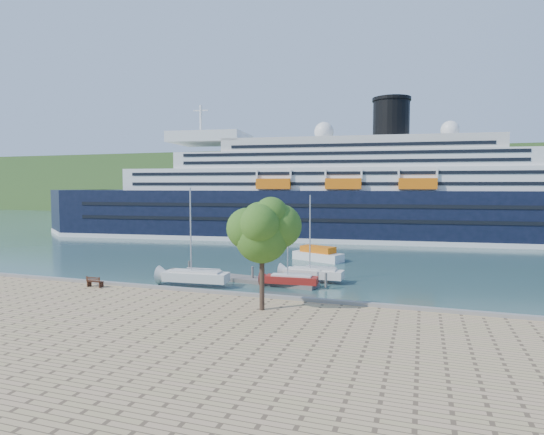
{
  "coord_description": "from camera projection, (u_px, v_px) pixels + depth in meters",
  "views": [
    {
      "loc": [
        20.0,
        -37.46,
        10.86
      ],
      "look_at": [
        -2.55,
        30.0,
        5.89
      ],
      "focal_mm": 30.0,
      "sensor_mm": 36.0,
      "label": 1
    }
  ],
  "objects": [
    {
      "name": "ground",
      "position": [
        196.0,
        302.0,
        42.52
      ],
      "size": [
        400.0,
        400.0,
        0.0
      ],
      "primitive_type": "plane",
      "color": "#2A4C48",
      "rests_on": "ground"
    },
    {
      "name": "far_hillside",
      "position": [
        371.0,
        183.0,
        178.87
      ],
      "size": [
        400.0,
        50.0,
        24.0
      ],
      "primitive_type": "cube",
      "color": "#305522",
      "rests_on": "ground"
    },
    {
      "name": "quay_coping",
      "position": [
        195.0,
        290.0,
        42.25
      ],
      "size": [
        220.0,
        0.5,
        0.3
      ],
      "primitive_type": "cube",
      "color": "slate",
      "rests_on": "promenade"
    },
    {
      "name": "cruise_ship",
      "position": [
        324.0,
        170.0,
        92.96
      ],
      "size": [
        127.01,
        32.65,
        28.24
      ],
      "primitive_type": null,
      "rotation": [
        0.0,
        0.0,
        0.12
      ],
      "color": "black",
      "rests_on": "ground"
    },
    {
      "name": "park_bench",
      "position": [
        95.0,
        281.0,
        44.28
      ],
      "size": [
        1.78,
        0.79,
        1.13
      ],
      "primitive_type": null,
      "rotation": [
        0.0,
        0.0,
        -0.04
      ],
      "color": "#3F2012",
      "rests_on": "promenade"
    },
    {
      "name": "promenade_tree",
      "position": [
        262.0,
        249.0,
        35.83
      ],
      "size": [
        5.86,
        5.86,
        9.71
      ],
      "primitive_type": null,
      "color": "#225516",
      "rests_on": "promenade"
    },
    {
      "name": "floating_pontoon",
      "position": [
        236.0,
        278.0,
        52.37
      ],
      "size": [
        19.81,
        4.94,
        0.44
      ],
      "primitive_type": null,
      "rotation": [
        0.0,
        0.0,
        -0.13
      ],
      "color": "#69635D",
      "rests_on": "ground"
    },
    {
      "name": "sailboat_white_near",
      "position": [
        196.0,
        240.0,
        48.78
      ],
      "size": [
        8.02,
        2.83,
        10.16
      ],
      "primitive_type": null,
      "rotation": [
        0.0,
        0.0,
        0.08
      ],
      "color": "silver",
      "rests_on": "ground"
    },
    {
      "name": "sailboat_red",
      "position": [
        292.0,
        250.0,
        48.39
      ],
      "size": [
        6.29,
        2.13,
        7.99
      ],
      "primitive_type": null,
      "rotation": [
        0.0,
        0.0,
        0.07
      ],
      "color": "maroon",
      "rests_on": "ground"
    },
    {
      "name": "sailboat_white_far",
      "position": [
        314.0,
        241.0,
        51.02
      ],
      "size": [
        7.32,
        2.27,
        9.37
      ],
      "primitive_type": null,
      "rotation": [
        0.0,
        0.0,
        -0.04
      ],
      "color": "silver",
      "rests_on": "ground"
    },
    {
      "name": "tender_launch",
      "position": [
        318.0,
        253.0,
        66.01
      ],
      "size": [
        7.97,
        5.21,
        2.09
      ],
      "primitive_type": null,
      "rotation": [
        0.0,
        0.0,
        -0.38
      ],
      "color": "orange",
      "rests_on": "ground"
    }
  ]
}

